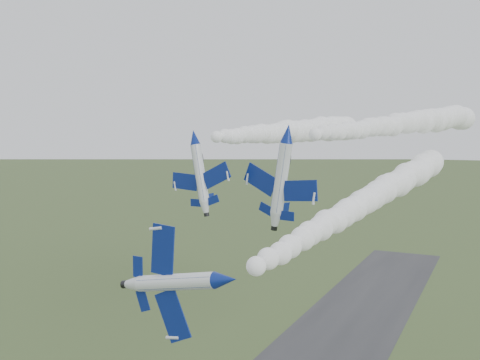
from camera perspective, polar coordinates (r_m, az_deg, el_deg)
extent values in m
cylinder|color=white|center=(43.55, -1.57, -10.59)|extent=(2.20, 8.05, 1.65)
cone|color=navy|center=(39.53, -5.47, -12.22)|extent=(1.79, 2.19, 1.65)
cone|color=white|center=(47.59, 1.52, -9.26)|extent=(1.76, 1.81, 1.65)
cylinder|color=black|center=(48.40, 2.06, -9.02)|extent=(0.87, 0.62, 0.83)
ellipsoid|color=black|center=(41.58, -2.45, -11.21)|extent=(1.28, 2.80, 1.10)
cube|color=navy|center=(43.85, -1.77, -6.76)|extent=(1.05, 2.33, 4.31)
cube|color=navy|center=(44.82, -0.64, -13.91)|extent=(1.05, 2.33, 4.31)
cube|color=navy|center=(46.65, 0.73, -7.66)|extent=(0.50, 1.07, 1.88)
cube|color=navy|center=(47.13, 1.30, -11.28)|extent=(0.50, 1.07, 1.88)
cube|color=navy|center=(46.06, 2.21, -9.46)|extent=(2.17, 1.66, 0.48)
cylinder|color=white|center=(76.17, -4.90, 4.56)|extent=(2.87, 8.30, 1.70)
cone|color=navy|center=(72.27, -7.49, 4.52)|extent=(2.00, 2.36, 1.70)
cone|color=white|center=(80.06, -2.66, 4.58)|extent=(1.94, 1.97, 1.70)
cylinder|color=black|center=(80.83, -2.24, 4.58)|extent=(0.94, 0.70, 0.86)
ellipsoid|color=black|center=(74.63, -5.99, 4.96)|extent=(1.53, 2.92, 1.14)
cube|color=navy|center=(78.58, -6.14, 4.04)|extent=(4.69, 2.94, 0.99)
cube|color=navy|center=(75.00, -2.82, 4.88)|extent=(4.69, 2.94, 0.99)
cube|color=navy|center=(80.30, -3.90, 4.36)|extent=(2.05, 1.33, 0.47)
cube|color=navy|center=(78.45, -2.15, 4.79)|extent=(2.05, 1.33, 0.47)
cube|color=navy|center=(79.33, -3.28, 5.47)|extent=(0.74, 1.61, 2.11)
cylinder|color=white|center=(69.52, 5.10, 4.94)|extent=(4.35, 9.53, 1.93)
cone|color=navy|center=(64.86, 1.99, 4.97)|extent=(2.51, 2.88, 1.93)
cone|color=white|center=(74.17, 7.72, 4.91)|extent=(2.39, 2.45, 1.93)
cylinder|color=black|center=(75.09, 8.19, 4.90)|extent=(1.12, 0.90, 0.98)
ellipsoid|color=black|center=(67.54, 3.96, 5.48)|extent=(2.09, 3.43, 1.28)
cube|color=navy|center=(72.24, 3.39, 5.26)|extent=(5.61, 3.93, 1.01)
cube|color=navy|center=(68.37, 7.75, 4.32)|extent=(5.61, 3.93, 1.01)
cube|color=navy|center=(74.34, 6.16, 5.15)|extent=(2.46, 1.77, 0.48)
cube|color=navy|center=(72.36, 8.43, 4.67)|extent=(2.46, 1.77, 0.48)
cube|color=navy|center=(73.00, 7.33, 6.04)|extent=(0.99, 1.86, 2.44)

